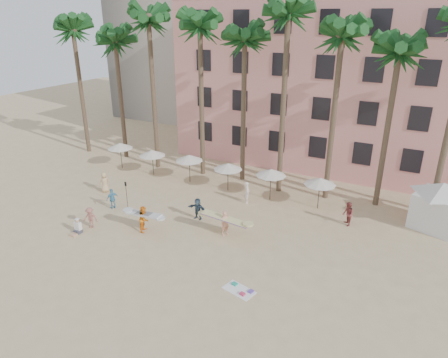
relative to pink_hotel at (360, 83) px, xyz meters
name	(u,v)px	position (x,y,z in m)	size (l,w,h in m)	color
ground	(151,266)	(-7.00, -26.00, -8.00)	(120.00, 120.00, 0.00)	#D1B789
pink_hotel	(360,83)	(0.00, 0.00, 0.00)	(35.00, 14.00, 16.00)	pink
palm_row	(260,33)	(-6.49, -11.00, 4.97)	(44.40, 5.40, 16.30)	brown
umbrella_row	(208,162)	(-10.00, -13.50, -5.67)	(22.50, 2.70, 2.73)	#332B23
cabana	(440,202)	(8.39, -12.48, -5.93)	(5.69, 5.69, 3.50)	silver
beach_towel	(240,290)	(-1.10, -25.56, -7.97)	(1.99, 1.41, 0.14)	white
carrier_yellow	(225,222)	(-4.67, -20.49, -6.96)	(3.49, 0.80, 1.84)	#E2997F
carrier_white	(144,218)	(-10.03, -22.62, -6.99)	(2.76, 1.11, 1.91)	orange
beachgoers	(185,203)	(-8.90, -19.02, -7.14)	(20.97, 9.95, 1.81)	tan
paddle	(126,191)	(-13.60, -20.26, -6.59)	(0.18, 0.04, 2.23)	black
seated_man	(77,228)	(-14.04, -25.12, -7.62)	(0.49, 0.85, 1.10)	#3F3F4C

